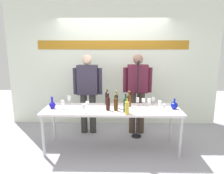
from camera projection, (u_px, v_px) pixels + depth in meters
ground_plane at (112, 148)px, 3.74m from camera, size 10.00×10.00×0.00m
back_wall at (113, 62)px, 4.72m from camera, size 4.95×0.11×3.00m
display_table at (112, 112)px, 3.59m from camera, size 2.44×0.70×0.77m
decanter_blue_left at (52, 105)px, 3.58m from camera, size 0.11×0.11×0.21m
decanter_blue_right at (174, 105)px, 3.54m from camera, size 0.13×0.13×0.19m
presenter_left at (88, 89)px, 4.25m from camera, size 0.61×0.22×1.70m
presenter_right at (137, 89)px, 4.23m from camera, size 0.61×0.22×1.71m
wine_bottle_0 at (116, 101)px, 3.60m from camera, size 0.07×0.07×0.31m
wine_bottle_1 at (108, 103)px, 3.47m from camera, size 0.07×0.07×0.32m
wine_bottle_2 at (116, 103)px, 3.46m from camera, size 0.07×0.07×0.31m
wine_bottle_3 at (125, 104)px, 3.36m from camera, size 0.07×0.07×0.32m
wine_bottle_4 at (127, 107)px, 3.26m from camera, size 0.07×0.07×0.29m
wine_bottle_5 at (129, 100)px, 3.69m from camera, size 0.07×0.07×0.29m
wine_bottle_6 at (107, 97)px, 3.84m from camera, size 0.07×0.07×0.31m
wine_glass_left_0 at (69, 98)px, 3.84m from camera, size 0.07×0.07×0.17m
wine_glass_left_1 at (84, 107)px, 3.34m from camera, size 0.07×0.07×0.15m
wine_glass_left_2 at (63, 103)px, 3.55m from camera, size 0.06×0.06×0.15m
wine_glass_left_3 at (87, 104)px, 3.49m from camera, size 0.06×0.06×0.15m
wine_glass_right_0 at (143, 101)px, 3.74m from camera, size 0.07×0.07×0.14m
wine_glass_right_1 at (160, 103)px, 3.51m from camera, size 0.06×0.06×0.15m
wine_glass_right_2 at (149, 101)px, 3.66m from camera, size 0.06×0.06×0.16m
wine_glass_right_3 at (164, 107)px, 3.34m from camera, size 0.06×0.06×0.15m
wine_glass_right_4 at (138, 100)px, 3.72m from camera, size 0.06×0.06×0.16m
wine_glass_right_5 at (153, 99)px, 3.83m from camera, size 0.07×0.07×0.14m
microphone_stand at (137, 112)px, 4.11m from camera, size 0.20×0.20×1.60m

